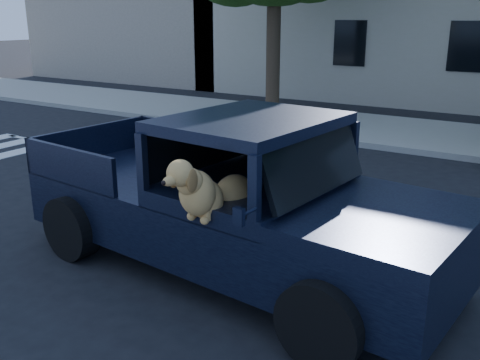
{
  "coord_description": "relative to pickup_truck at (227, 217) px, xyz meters",
  "views": [
    {
      "loc": [
        4.22,
        -5.38,
        3.17
      ],
      "look_at": [
        1.1,
        -0.43,
        1.36
      ],
      "focal_mm": 40.0,
      "sensor_mm": 36.0,
      "label": 1
    }
  ],
  "objects": [
    {
      "name": "ground",
      "position": [
        -0.66,
        0.05,
        -0.69
      ],
      "size": [
        120.0,
        120.0,
        0.0
      ],
      "primitive_type": "plane",
      "color": "black",
      "rests_on": "ground"
    },
    {
      "name": "far_sidewalk",
      "position": [
        -0.66,
        9.25,
        -0.61
      ],
      "size": [
        60.0,
        4.0,
        0.15
      ],
      "primitive_type": "cube",
      "color": "gray",
      "rests_on": "ground"
    },
    {
      "name": "lane_stripes",
      "position": [
        1.34,
        3.45,
        -0.68
      ],
      "size": [
        21.6,
        0.14,
        0.01
      ],
      "primitive_type": null,
      "color": "silver",
      "rests_on": "ground"
    },
    {
      "name": "pickup_truck",
      "position": [
        0.0,
        0.0,
        0.0
      ],
      "size": [
        5.86,
        3.17,
        2.03
      ],
      "rotation": [
        0.0,
        0.0,
        -0.1
      ],
      "color": "black",
      "rests_on": "ground"
    }
  ]
}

